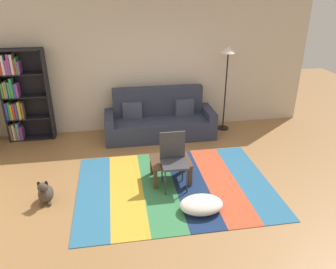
{
  "coord_description": "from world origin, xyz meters",
  "views": [
    {
      "loc": [
        -0.82,
        -4.37,
        3.0
      ],
      "look_at": [
        0.0,
        0.63,
        0.65
      ],
      "focal_mm": 35.39,
      "sensor_mm": 36.0,
      "label": 1
    }
  ],
  "objects": [
    {
      "name": "standing_lamp",
      "position": [
        1.5,
        2.14,
        1.52
      ],
      "size": [
        0.32,
        0.32,
        1.82
      ],
      "color": "black",
      "rests_on": "ground_plane"
    },
    {
      "name": "couch",
      "position": [
        0.05,
        2.02,
        0.34
      ],
      "size": [
        2.26,
        0.8,
        1.0
      ],
      "color": "#2D3347",
      "rests_on": "ground_plane"
    },
    {
      "name": "bookshelf",
      "position": [
        -2.7,
        2.31,
        0.95
      ],
      "size": [
        0.9,
        0.28,
        1.85
      ],
      "color": "black",
      "rests_on": "ground_plane"
    },
    {
      "name": "coffee_table",
      "position": [
        -0.02,
        0.24,
        0.31
      ],
      "size": [
        0.64,
        0.53,
        0.37
      ],
      "color": "#513826",
      "rests_on": "rug"
    },
    {
      "name": "tv_remote",
      "position": [
        0.09,
        0.32,
        0.39
      ],
      "size": [
        0.05,
        0.15,
        0.02
      ],
      "primitive_type": "cube",
      "rotation": [
        0.0,
        0.0,
        0.07
      ],
      "color": "black",
      "rests_on": "coffee_table"
    },
    {
      "name": "pouf",
      "position": [
        0.27,
        -0.65,
        0.11
      ],
      "size": [
        0.62,
        0.45,
        0.21
      ],
      "primitive_type": "ellipsoid",
      "color": "white",
      "rests_on": "rug"
    },
    {
      "name": "folding_chair",
      "position": [
        0.0,
        0.09,
        0.53
      ],
      "size": [
        0.4,
        0.4,
        0.9
      ],
      "rotation": [
        0.0,
        0.0,
        -0.71
      ],
      "color": "#38383D",
      "rests_on": "ground_plane"
    },
    {
      "name": "rug",
      "position": [
        0.01,
        0.03,
        0.01
      ],
      "size": [
        3.08,
        2.28,
        0.01
      ],
      "color": "teal",
      "rests_on": "ground_plane"
    },
    {
      "name": "ground_plane",
      "position": [
        0.0,
        0.0,
        0.0
      ],
      "size": [
        14.0,
        14.0,
        0.0
      ],
      "primitive_type": "plane",
      "color": "#9E7042"
    },
    {
      "name": "dog",
      "position": [
        -1.95,
        -0.05,
        0.16
      ],
      "size": [
        0.22,
        0.35,
        0.4
      ],
      "color": "#473D33",
      "rests_on": "ground_plane"
    },
    {
      "name": "back_wall",
      "position": [
        0.0,
        2.55,
        1.35
      ],
      "size": [
        6.8,
        0.1,
        2.7
      ],
      "primitive_type": "cube",
      "color": "beige",
      "rests_on": "ground_plane"
    }
  ]
}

